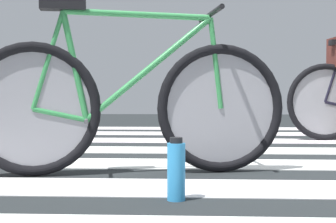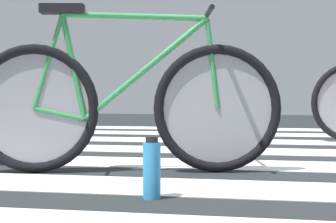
{
  "view_description": "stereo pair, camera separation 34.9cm",
  "coord_description": "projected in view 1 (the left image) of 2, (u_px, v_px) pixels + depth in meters",
  "views": [
    {
      "loc": [
        -0.65,
        -3.22,
        0.47
      ],
      "look_at": [
        -0.79,
        -0.32,
        0.36
      ],
      "focal_mm": 53.11,
      "sensor_mm": 36.0,
      "label": 1
    },
    {
      "loc": [
        -0.3,
        -3.22,
        0.47
      ],
      "look_at": [
        -0.79,
        -0.32,
        0.36
      ],
      "focal_mm": 53.11,
      "sensor_mm": 36.0,
      "label": 2
    }
  ],
  "objects": [
    {
      "name": "water_bottle",
      "position": [
        176.0,
        170.0,
        2.05
      ],
      "size": [
        0.07,
        0.07,
        0.26
      ],
      "color": "#3294D9",
      "rests_on": "ground"
    },
    {
      "name": "crosswalk_markings",
      "position": [
        293.0,
        165.0,
        3.05
      ],
      "size": [
        5.5,
        6.53,
        0.0
      ],
      "color": "silver",
      "rests_on": "ground"
    },
    {
      "name": "ground",
      "position": [
        294.0,
        163.0,
        3.2
      ],
      "size": [
        18.0,
        14.0,
        0.02
      ],
      "color": "#212527"
    },
    {
      "name": "bicycle_1_of_2",
      "position": [
        129.0,
        104.0,
        2.7
      ],
      "size": [
        1.72,
        0.55,
        0.93
      ],
      "rotation": [
        0.0,
        0.0,
        0.19
      ],
      "color": "black",
      "rests_on": "ground"
    }
  ]
}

